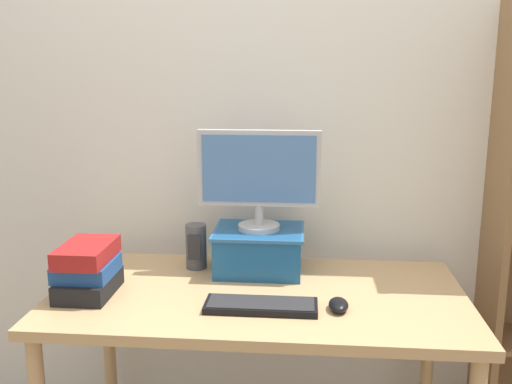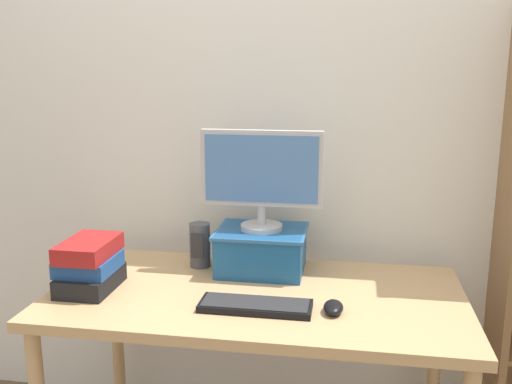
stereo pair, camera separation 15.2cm
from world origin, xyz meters
name	(u,v)px [view 2 (the right image)]	position (x,y,z in m)	size (l,w,h in m)	color
back_wall	(276,118)	(0.00, 0.49, 1.30)	(7.00, 0.08, 2.60)	silver
desk	(256,312)	(0.00, 0.00, 0.66)	(1.44, 0.74, 0.74)	tan
riser_box	(262,249)	(-0.01, 0.21, 0.82)	(0.34, 0.28, 0.16)	#195189
computer_monitor	(262,174)	(-0.01, 0.21, 1.12)	(0.46, 0.16, 0.38)	#B7B7BA
keyboard	(256,306)	(0.02, -0.14, 0.75)	(0.37, 0.13, 0.02)	black
computer_mouse	(333,307)	(0.27, -0.13, 0.75)	(0.06, 0.10, 0.04)	black
book_stack	(89,265)	(-0.58, -0.07, 0.83)	(0.18, 0.25, 0.18)	black
desk_speaker	(200,245)	(-0.26, 0.22, 0.82)	(0.08, 0.08, 0.17)	#4C4C51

